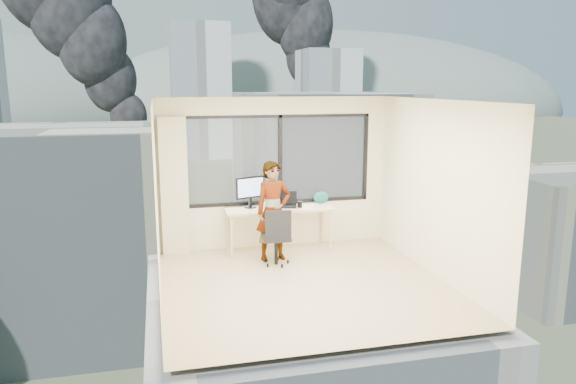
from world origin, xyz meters
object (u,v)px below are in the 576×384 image
object	(u,v)px
person	(273,211)
game_console	(269,203)
laptop	(286,200)
chair	(276,236)
monitor	(250,192)
desk	(279,229)
handbag	(321,197)

from	to	relation	value
person	game_console	world-z (taller)	person
person	laptop	size ratio (longest dim) A/B	4.30
chair	person	bearing A→B (deg)	88.73
chair	game_console	xyz separation A→B (m)	(0.09, 0.96, 0.32)
monitor	laptop	size ratio (longest dim) A/B	1.44
monitor	laptop	world-z (taller)	monitor
desk	chair	world-z (taller)	chair
chair	desk	bearing A→B (deg)	75.85
person	desk	bearing A→B (deg)	58.75
game_console	laptop	distance (m)	0.34
person	laptop	world-z (taller)	person
person	handbag	bearing A→B (deg)	24.17
monitor	handbag	size ratio (longest dim) A/B	1.98
laptop	handbag	xyz separation A→B (m)	(0.67, 0.15, -0.01)
handbag	monitor	bearing A→B (deg)	-178.12
game_console	laptop	world-z (taller)	laptop
chair	laptop	xyz separation A→B (m)	(0.34, 0.75, 0.40)
game_console	laptop	bearing A→B (deg)	-58.12
game_console	handbag	xyz separation A→B (m)	(0.92, -0.06, 0.07)
handbag	laptop	bearing A→B (deg)	-167.33
monitor	game_console	xyz separation A→B (m)	(0.34, 0.10, -0.24)
chair	laptop	bearing A→B (deg)	67.33
monitor	game_console	bearing A→B (deg)	-2.37
handbag	game_console	bearing A→B (deg)	176.11
desk	game_console	distance (m)	0.49
person	laptop	bearing A→B (deg)	47.58
chair	handbag	bearing A→B (deg)	43.60
chair	monitor	bearing A→B (deg)	108.81
person	game_console	size ratio (longest dim) A/B	5.70
person	game_console	bearing A→B (deg)	75.76
person	handbag	size ratio (longest dim) A/B	5.92
laptop	handbag	bearing A→B (deg)	27.13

